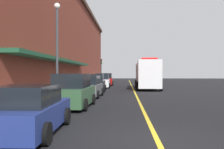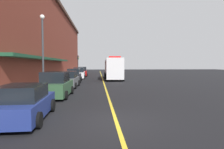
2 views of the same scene
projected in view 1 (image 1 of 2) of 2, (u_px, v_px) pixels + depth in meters
The scene contains 16 objects.
ground_plane at pixel (133, 88), 31.95m from camera, with size 112.00×112.00×0.00m, color black.
sidewalk_left at pixel (86, 87), 32.29m from camera, with size 2.40×70.00×0.15m, color #9E9B93.
lane_center_stripe at pixel (133, 88), 31.95m from camera, with size 0.16×70.00×0.01m, color gold.
brick_building_left at pixel (39, 38), 31.59m from camera, with size 10.80×64.00×13.09m.
parked_car_0 at pixel (28, 111), 7.72m from camera, with size 2.22×4.31×1.56m.
parked_car_1 at pixel (73, 92), 13.64m from camera, with size 2.16×4.39×1.91m.
parked_car_2 at pixel (89, 87), 19.55m from camera, with size 2.05×4.36×1.72m.
parked_car_3 at pixel (96, 83), 25.71m from camera, with size 2.09×4.80×1.84m.
parked_car_4 at pixel (102, 81), 32.09m from camera, with size 2.18×4.79×1.89m.
parked_car_5 at pixel (107, 80), 38.29m from camera, with size 2.16×4.92×1.92m.
box_truck at pixel (147, 75), 29.41m from camera, with size 2.88×9.03×3.60m.
parking_meter_0 at pixel (96, 79), 36.30m from camera, with size 0.14×0.18×1.33m.
parking_meter_1 at pixel (88, 80), 28.75m from camera, with size 0.14×0.18×1.33m.
parking_meter_2 at pixel (87, 81), 27.74m from camera, with size 0.14×0.18×1.33m.
street_lamp_left at pixel (57, 40), 17.77m from camera, with size 0.44×0.44×6.94m.
traffic_light_near at pixel (101, 66), 43.35m from camera, with size 0.38×0.36×4.30m.
Camera 1 is at (-0.91, -7.04, 1.94)m, focal length 38.83 mm.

